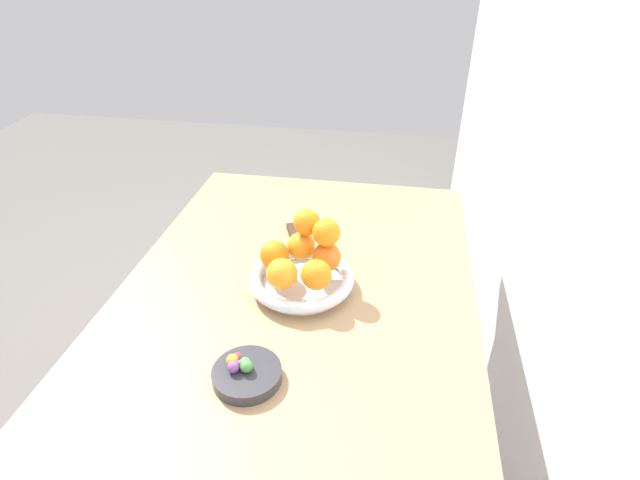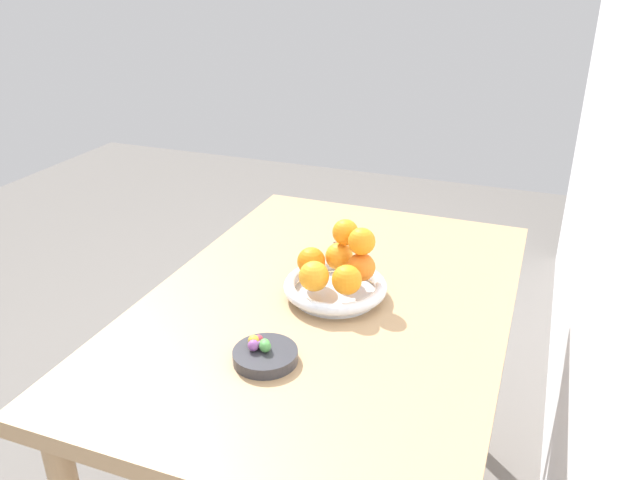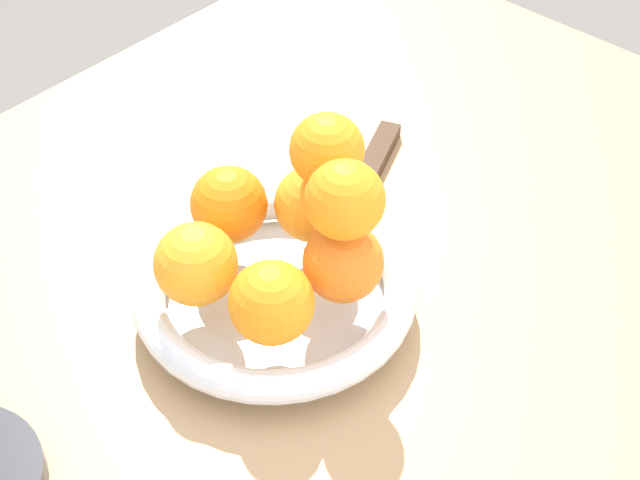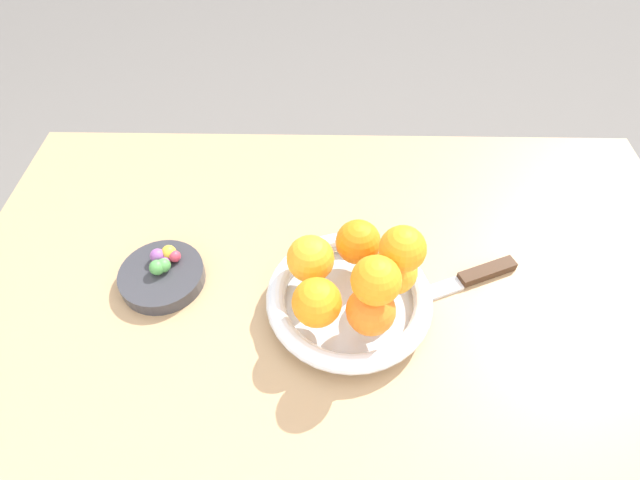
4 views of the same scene
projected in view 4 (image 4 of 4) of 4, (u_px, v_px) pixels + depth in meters
The scene contains 18 objects.
ground_plane at pixel (329, 467), 1.26m from camera, with size 6.00×6.00×0.00m, color slate.
dining_table at pixel (336, 334), 0.77m from camera, with size 1.10×0.76×0.74m.
fruit_bowl at pixel (349, 299), 0.68m from camera, with size 0.22×0.22×0.04m.
candy_dish at pixel (162, 276), 0.71m from camera, with size 0.12×0.12×0.02m, color #333338.
orange_0 at pixel (317, 302), 0.61m from camera, with size 0.06×0.06×0.06m, color orange.
orange_1 at pixel (371, 311), 0.60m from camera, with size 0.06×0.06×0.06m, color orange.
orange_2 at pixel (394, 274), 0.64m from camera, with size 0.06×0.06×0.06m, color orange.
orange_3 at pixel (358, 242), 0.68m from camera, with size 0.06×0.06×0.06m, color orange.
orange_4 at pixel (311, 259), 0.66m from camera, with size 0.06×0.06×0.06m, color orange.
orange_5 at pixel (376, 280), 0.56m from camera, with size 0.06×0.06×0.06m, color orange.
orange_6 at pixel (403, 249), 0.59m from camera, with size 0.06×0.06×0.06m, color orange.
candy_ball_0 at pixel (175, 256), 0.71m from camera, with size 0.02×0.02×0.02m, color #C6384C.
candy_ball_1 at pixel (169, 252), 0.72m from camera, with size 0.02×0.02×0.02m, color gold.
candy_ball_2 at pixel (164, 265), 0.70m from camera, with size 0.02×0.02×0.02m, color #4C9947.
candy_ball_3 at pixel (158, 256), 0.71m from camera, with size 0.02×0.02×0.02m, color #8C4C99.
candy_ball_4 at pixel (157, 267), 0.70m from camera, with size 0.02×0.02×0.02m, color #4C9947.
candy_ball_5 at pixel (165, 262), 0.71m from camera, with size 0.01×0.01×0.01m, color #8C4C99.
knife at pixel (450, 285), 0.71m from camera, with size 0.25×0.12×0.01m.
Camera 4 is at (0.02, 0.40, 1.32)m, focal length 28.00 mm.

